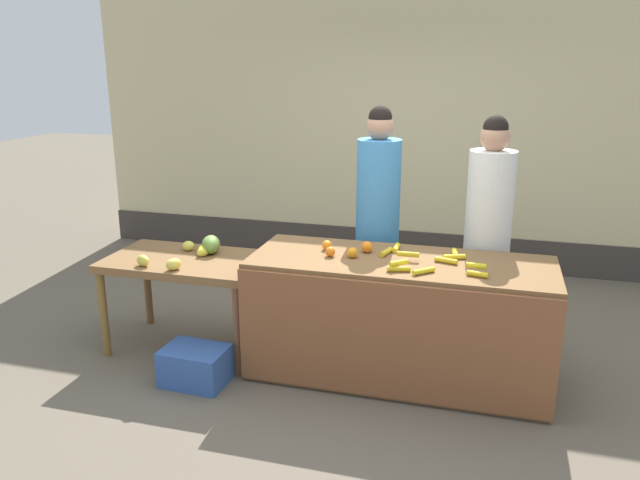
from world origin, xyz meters
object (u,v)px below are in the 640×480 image
vendor_woman_blue_shirt (377,224)px  vendor_woman_white_shirt (487,236)px  produce_crate (195,366)px  produce_sack (323,287)px

vendor_woman_blue_shirt → vendor_woman_white_shirt: size_ratio=1.03×
vendor_woman_white_shirt → produce_crate: size_ratio=4.09×
vendor_woman_white_shirt → vendor_woman_blue_shirt: bearing=177.3°
produce_sack → vendor_woman_blue_shirt: bearing=-25.3°
produce_crate → produce_sack: (0.54, 1.39, 0.14)m
vendor_woman_blue_shirt → vendor_woman_white_shirt: (0.84, -0.04, -0.03)m
vendor_woman_white_shirt → produce_sack: bearing=168.2°
produce_sack → produce_crate: bearing=-111.3°
vendor_woman_blue_shirt → produce_sack: bearing=154.7°
vendor_woman_blue_shirt → produce_sack: 0.87m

